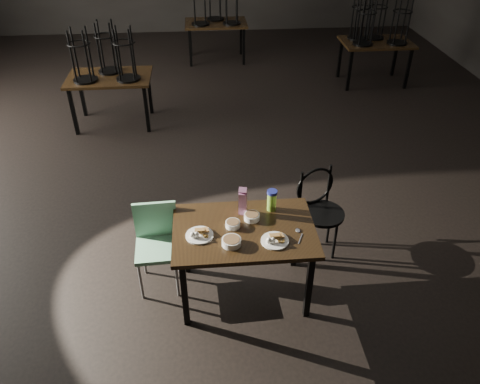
{
  "coord_description": "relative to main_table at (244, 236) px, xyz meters",
  "views": [
    {
      "loc": [
        -0.16,
        -5.45,
        3.25
      ],
      "look_at": [
        0.14,
        -2.03,
        0.85
      ],
      "focal_mm": 35.0,
      "sensor_mm": 36.0,
      "label": 1
    }
  ],
  "objects": [
    {
      "name": "bowl_far",
      "position": [
        0.08,
        0.13,
        0.11
      ],
      "size": [
        0.13,
        0.13,
        0.05
      ],
      "color": "white",
      "rests_on": "main_table"
    },
    {
      "name": "main_table",
      "position": [
        0.0,
        0.0,
        0.0
      ],
      "size": [
        1.2,
        0.8,
        0.75
      ],
      "color": "black",
      "rests_on": "ground"
    },
    {
      "name": "plate_left",
      "position": [
        -0.38,
        -0.06,
        0.1
      ],
      "size": [
        0.23,
        0.23,
        0.07
      ],
      "color": "white",
      "rests_on": "main_table"
    },
    {
      "name": "bowl_big",
      "position": [
        -0.12,
        -0.19,
        0.11
      ],
      "size": [
        0.16,
        0.16,
        0.05
      ],
      "color": "white",
      "rests_on": "main_table"
    },
    {
      "name": "bowl_near",
      "position": [
        -0.09,
        0.04,
        0.11
      ],
      "size": [
        0.12,
        0.12,
        0.05
      ],
      "color": "white",
      "rests_on": "main_table"
    },
    {
      "name": "juice_carton",
      "position": [
        0.01,
        0.22,
        0.2
      ],
      "size": [
        0.08,
        0.08,
        0.27
      ],
      "color": "#981B71",
      "rests_on": "main_table"
    },
    {
      "name": "spoon",
      "position": [
        0.45,
        -0.08,
        0.08
      ],
      "size": [
        0.06,
        0.21,
        0.01
      ],
      "color": "silver",
      "rests_on": "main_table"
    },
    {
      "name": "bg_table_right",
      "position": [
        2.75,
        4.91,
        0.13
      ],
      "size": [
        1.2,
        0.8,
        1.48
      ],
      "color": "black",
      "rests_on": "ground"
    },
    {
      "name": "plate_right",
      "position": [
        0.23,
        -0.18,
        0.1
      ],
      "size": [
        0.23,
        0.23,
        0.07
      ],
      "color": "white",
      "rests_on": "main_table"
    },
    {
      "name": "water_bottle",
      "position": [
        0.27,
        0.25,
        0.18
      ],
      "size": [
        0.12,
        0.12,
        0.2
      ],
      "color": "#91CF3C",
      "rests_on": "main_table"
    },
    {
      "name": "bg_table_far",
      "position": [
        0.04,
        6.34,
        0.11
      ],
      "size": [
        1.2,
        0.8,
        1.48
      ],
      "color": "black",
      "rests_on": "ground"
    },
    {
      "name": "bentwood_chair",
      "position": [
        0.79,
        0.56,
        -0.14
      ],
      "size": [
        0.47,
        0.46,
        0.89
      ],
      "rotation": [
        0.0,
        0.0,
        0.32
      ],
      "color": "black",
      "rests_on": "ground"
    },
    {
      "name": "school_chair",
      "position": [
        -0.77,
        0.23,
        -0.17
      ],
      "size": [
        0.4,
        0.4,
        0.83
      ],
      "rotation": [
        0.0,
        0.0,
        0.04
      ],
      "color": "#7ABF96",
      "rests_on": "ground"
    },
    {
      "name": "bg_table_left",
      "position": [
        -1.63,
        3.61,
        0.11
      ],
      "size": [
        1.2,
        0.8,
        1.48
      ],
      "color": "black",
      "rests_on": "ground"
    }
  ]
}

